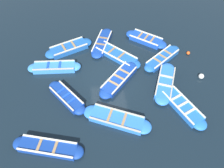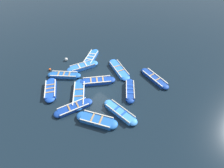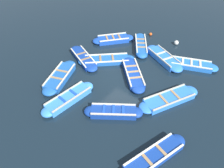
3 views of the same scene
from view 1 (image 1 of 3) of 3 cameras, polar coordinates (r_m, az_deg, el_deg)
name	(u,v)px [view 1 (image 1 of 3)]	position (r m, az deg, el deg)	size (l,w,h in m)	color
ground_plane	(108,76)	(14.35, -1.00, 1.99)	(120.00, 120.00, 0.00)	black
boat_mid_row	(102,43)	(16.62, -2.59, 10.74)	(3.55, 2.02, 0.38)	navy
boat_end_of_row	(116,55)	(15.61, 1.10, 7.68)	(3.50, 3.43, 0.37)	#1E59AD
boat_inner_gap	(165,83)	(14.13, 13.70, 0.32)	(3.62, 2.25, 0.45)	blue
boat_centre	(54,67)	(15.16, -14.81, 4.25)	(1.06, 3.59, 0.44)	#3884E0
boat_broadside	(119,79)	(13.96, 1.90, 1.31)	(3.30, 3.15, 0.41)	navy
boat_far_corner	(117,119)	(12.22, 1.28, -9.16)	(2.51, 3.92, 0.38)	blue
boat_outer_left	(182,106)	(13.32, 17.84, -5.47)	(3.59, 2.19, 0.40)	blue
boat_tucked	(67,97)	(13.31, -11.78, -3.40)	(2.97, 2.47, 0.43)	navy
boat_drifting	(162,58)	(15.70, 13.02, 6.58)	(2.67, 3.25, 0.41)	#1E59AD
boat_stern_in	(48,148)	(11.91, -16.39, -15.64)	(1.79, 3.78, 0.38)	navy
boat_near_quay	(69,48)	(16.39, -11.16, 9.20)	(2.19, 3.65, 0.44)	#1E59AD
boat_outer_right	(146,39)	(17.08, 8.85, 11.49)	(2.77, 3.14, 0.43)	#1947B7
buoy_orange_near	(201,76)	(15.26, 22.28, 1.89)	(0.35, 0.35, 0.35)	silver
buoy_yellow_far	(188,53)	(16.70, 19.28, 7.66)	(0.25, 0.25, 0.25)	#E05119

